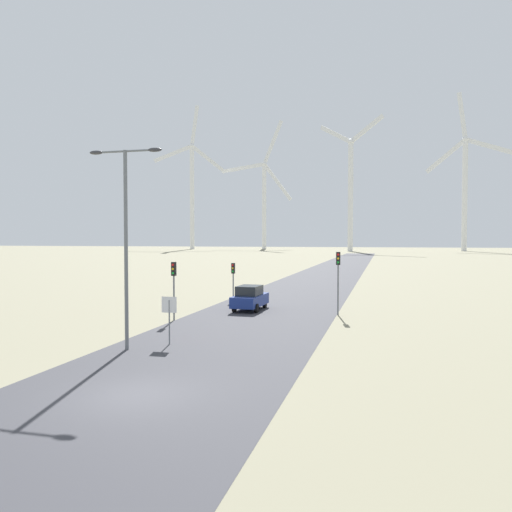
# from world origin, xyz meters

# --- Properties ---
(ground_plane) EXTENTS (600.00, 600.00, 0.00)m
(ground_plane) POSITION_xyz_m (0.00, 0.00, 0.00)
(ground_plane) COLOR gray
(road_surface) EXTENTS (10.00, 240.00, 0.01)m
(road_surface) POSITION_xyz_m (0.00, 48.00, 0.00)
(road_surface) COLOR #38383D
(road_surface) RESTS_ON ground
(streetlamp) EXTENTS (3.77, 0.32, 9.55)m
(streetlamp) POSITION_xyz_m (-3.76, 6.17, 6.07)
(streetlamp) COLOR slate
(streetlamp) RESTS_ON ground
(stop_sign_near) EXTENTS (0.81, 0.07, 2.41)m
(stop_sign_near) POSITION_xyz_m (-2.26, 7.75, 1.68)
(stop_sign_near) COLOR slate
(stop_sign_near) RESTS_ON ground
(traffic_light_post_near_left) EXTENTS (0.28, 0.33, 3.80)m
(traffic_light_post_near_left) POSITION_xyz_m (-5.07, 14.67, 2.79)
(traffic_light_post_near_left) COLOR slate
(traffic_light_post_near_left) RESTS_ON ground
(traffic_light_post_near_right) EXTENTS (0.28, 0.34, 4.40)m
(traffic_light_post_near_right) POSITION_xyz_m (5.08, 19.48, 3.21)
(traffic_light_post_near_right) COLOR slate
(traffic_light_post_near_right) RESTS_ON ground
(traffic_light_post_mid_left) EXTENTS (0.28, 0.34, 3.23)m
(traffic_light_post_mid_left) POSITION_xyz_m (-4.36, 25.48, 2.37)
(traffic_light_post_mid_left) COLOR slate
(traffic_light_post_mid_left) RESTS_ON ground
(car_approaching) EXTENTS (1.98, 4.18, 1.83)m
(car_approaching) POSITION_xyz_m (-1.50, 20.36, 0.91)
(car_approaching) COLOR navy
(car_approaching) RESTS_ON ground
(wind_turbine_far_left) EXTENTS (34.34, 11.19, 72.15)m
(wind_turbine_far_left) POSITION_xyz_m (-85.96, 220.82, 31.63)
(wind_turbine_far_left) COLOR white
(wind_turbine_far_left) RESTS_ON ground
(wind_turbine_left) EXTENTS (38.18, 3.05, 65.84)m
(wind_turbine_left) POSITION_xyz_m (-52.40, 236.90, 27.91)
(wind_turbine_left) COLOR white
(wind_turbine_left) RESTS_ON ground
(wind_turbine_center) EXTENTS (27.22, 13.48, 55.03)m
(wind_turbine_center) POSITION_xyz_m (-5.68, 196.75, 27.74)
(wind_turbine_center) COLOR white
(wind_turbine_center) RESTS_ON ground
(wind_turbine_right) EXTENTS (33.71, 12.05, 67.23)m
(wind_turbine_right) POSITION_xyz_m (40.93, 211.56, 29.11)
(wind_turbine_right) COLOR white
(wind_turbine_right) RESTS_ON ground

